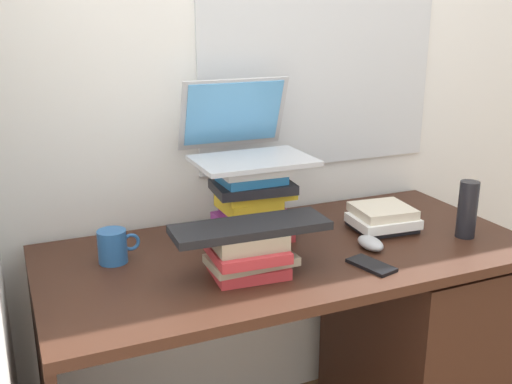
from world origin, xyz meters
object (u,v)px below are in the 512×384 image
(desk, at_px, (391,331))
(water_bottle, at_px, (467,209))
(book_stack_side, at_px, (383,218))
(laptop, at_px, (245,140))
(computer_mouse, at_px, (370,243))
(keyboard, at_px, (250,227))
(cell_phone, at_px, (371,265))
(mug, at_px, (113,246))
(book_stack_tall, at_px, (253,201))
(book_stack_keyboard_riser, at_px, (249,255))

(desk, distance_m, water_bottle, 0.49)
(book_stack_side, height_order, laptop, laptop)
(book_stack_side, height_order, computer_mouse, book_stack_side)
(desk, bearing_deg, keyboard, -170.79)
(desk, xyz_separation_m, cell_phone, (-0.22, -0.18, 0.36))
(book_stack_side, xyz_separation_m, mug, (-0.85, 0.09, 0.01))
(computer_mouse, xyz_separation_m, cell_phone, (-0.07, -0.11, -0.01))
(book_stack_side, xyz_separation_m, laptop, (-0.41, 0.16, 0.26))
(mug, bearing_deg, book_stack_tall, 1.70)
(book_stack_keyboard_riser, distance_m, cell_phone, 0.35)
(book_stack_tall, distance_m, mug, 0.44)
(book_stack_tall, bearing_deg, desk, -19.09)
(desk, height_order, mug, mug)
(desk, distance_m, book_stack_keyboard_riser, 0.70)
(cell_phone, bearing_deg, computer_mouse, 43.03)
(desk, relative_size, book_stack_side, 6.82)
(book_stack_keyboard_riser, xyz_separation_m, book_stack_side, (0.53, 0.14, -0.02))
(cell_phone, bearing_deg, keyboard, 149.90)
(book_stack_keyboard_riser, relative_size, cell_phone, 1.72)
(book_stack_tall, bearing_deg, book_stack_keyboard_riser, -115.84)
(computer_mouse, bearing_deg, mug, 163.94)
(keyboard, bearing_deg, water_bottle, 1.18)
(book_stack_tall, height_order, keyboard, book_stack_tall)
(book_stack_side, bearing_deg, book_stack_tall, 166.36)
(book_stack_tall, relative_size, water_bottle, 1.45)
(cell_phone, bearing_deg, desk, 24.45)
(cell_phone, bearing_deg, book_stack_tall, 108.37)
(mug, bearing_deg, water_bottle, -12.94)
(book_stack_tall, xyz_separation_m, mug, (-0.43, -0.01, -0.07))
(book_stack_keyboard_riser, xyz_separation_m, computer_mouse, (0.40, 0.02, -0.04))
(desk, height_order, book_stack_tall, book_stack_tall)
(laptop, xyz_separation_m, mug, (-0.43, -0.08, -0.25))
(book_stack_tall, distance_m, laptop, 0.19)
(book_stack_tall, xyz_separation_m, water_bottle, (0.62, -0.25, -0.03))
(computer_mouse, bearing_deg, book_stack_side, 43.67)
(book_stack_keyboard_riser, xyz_separation_m, mug, (-0.32, 0.23, -0.01))
(keyboard, bearing_deg, computer_mouse, 5.20)
(computer_mouse, height_order, water_bottle, water_bottle)
(desk, xyz_separation_m, computer_mouse, (-0.15, -0.07, 0.37))
(desk, height_order, cell_phone, cell_phone)
(keyboard, bearing_deg, laptop, 72.27)
(keyboard, relative_size, computer_mouse, 4.04)
(desk, height_order, laptop, laptop)
(desk, height_order, keyboard, keyboard)
(book_stack_keyboard_riser, distance_m, water_bottle, 0.73)
(computer_mouse, distance_m, mug, 0.75)
(book_stack_keyboard_riser, height_order, keyboard, keyboard)
(laptop, height_order, mug, laptop)
(book_stack_keyboard_riser, relative_size, book_stack_side, 1.09)
(book_stack_side, height_order, cell_phone, book_stack_side)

